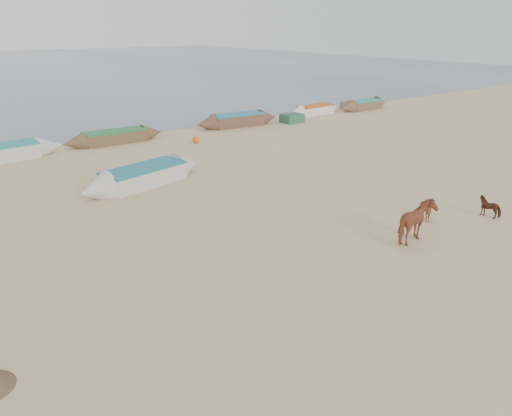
{
  "coord_description": "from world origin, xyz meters",
  "views": [
    {
      "loc": [
        -9.66,
        -8.83,
        6.97
      ],
      "look_at": [
        0.0,
        4.0,
        1.0
      ],
      "focal_mm": 35.0,
      "sensor_mm": 36.0,
      "label": 1
    }
  ],
  "objects_px": {
    "cow_adult": "(416,222)",
    "calf_right": "(490,207)",
    "near_canoe": "(144,176)",
    "calf_front": "(428,211)"
  },
  "relations": [
    {
      "from": "cow_adult",
      "to": "near_canoe",
      "type": "xyz_separation_m",
      "value": [
        -4.52,
        11.38,
        -0.28
      ]
    },
    {
      "from": "calf_front",
      "to": "cow_adult",
      "type": "bearing_deg",
      "value": -59.01
    },
    {
      "from": "cow_adult",
      "to": "near_canoe",
      "type": "bearing_deg",
      "value": 10.3
    },
    {
      "from": "calf_front",
      "to": "near_canoe",
      "type": "distance_m",
      "value": 12.35
    },
    {
      "from": "near_canoe",
      "to": "calf_front",
      "type": "bearing_deg",
      "value": -71.57
    },
    {
      "from": "calf_right",
      "to": "near_canoe",
      "type": "relative_size",
      "value": 0.12
    },
    {
      "from": "calf_front",
      "to": "near_canoe",
      "type": "height_order",
      "value": "near_canoe"
    },
    {
      "from": "cow_adult",
      "to": "near_canoe",
      "type": "distance_m",
      "value": 12.25
    },
    {
      "from": "cow_adult",
      "to": "calf_right",
      "type": "bearing_deg",
      "value": -104.17
    },
    {
      "from": "cow_adult",
      "to": "calf_right",
      "type": "relative_size",
      "value": 2.22
    }
  ]
}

